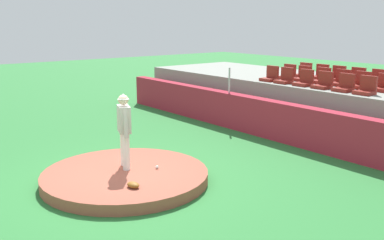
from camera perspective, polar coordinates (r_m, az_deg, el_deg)
name	(u,v)px	position (r m, az deg, el deg)	size (l,w,h in m)	color
ground_plane	(126,181)	(9.93, -8.60, -7.88)	(60.00, 60.00, 0.00)	#2C7735
pitchers_mound	(125,176)	(9.89, -8.62, -7.24)	(3.65, 3.65, 0.24)	#A1523F
pitcher	(124,125)	(9.84, -8.79, -0.66)	(0.70, 0.39, 1.69)	white
baseball	(157,167)	(9.93, -4.56, -6.10)	(0.07, 0.07, 0.07)	white
fielding_glove	(133,185)	(8.89, -7.63, -8.34)	(0.30, 0.20, 0.11)	brown
brick_barrier	(286,123)	(13.09, 12.04, -0.34)	(16.07, 0.40, 1.15)	#A82536
fence_post_left	(229,80)	(14.57, 4.86, 5.15)	(0.06, 0.06, 0.83)	silver
bleacher_platform	(340,106)	(15.20, 18.65, 1.77)	(15.82, 4.11, 1.52)	gray
stadium_chair_0	(270,76)	(14.91, 10.13, 5.60)	(0.48, 0.44, 0.50)	maroon
stadium_chair_1	(285,78)	(14.46, 11.97, 5.31)	(0.48, 0.44, 0.50)	maroon
stadium_chair_2	(304,81)	(14.02, 14.37, 4.96)	(0.48, 0.44, 0.50)	maroon
stadium_chair_3	(323,83)	(13.61, 16.66, 4.60)	(0.48, 0.44, 0.50)	maroon
stadium_chair_4	(345,86)	(13.22, 19.17, 4.21)	(0.48, 0.44, 0.50)	maroon
stadium_chair_5	(366,89)	(12.87, 21.64, 3.80)	(0.48, 0.44, 0.50)	maroon
stadium_chair_6	(288,74)	(15.60, 12.31, 5.81)	(0.48, 0.44, 0.50)	maroon
stadium_chair_7	(303,76)	(15.16, 14.16, 5.53)	(0.48, 0.44, 0.50)	maroon
stadium_chair_8	(322,78)	(14.73, 16.47, 5.20)	(0.48, 0.44, 0.50)	maroon
stadium_chair_9	(341,81)	(14.36, 18.76, 4.86)	(0.48, 0.44, 0.50)	maroon
stadium_chair_10	(361,83)	(13.97, 21.05, 4.48)	(0.48, 0.44, 0.50)	maroon
stadium_chair_11	(384,86)	(13.62, 23.62, 4.08)	(0.48, 0.44, 0.50)	maroon
stadium_chair_12	(304,72)	(16.29, 14.31, 6.00)	(0.48, 0.44, 0.50)	maroon
stadium_chair_13	(320,74)	(15.86, 16.32, 5.70)	(0.48, 0.44, 0.50)	maroon
stadium_chair_14	(337,76)	(15.49, 18.29, 5.42)	(0.48, 0.44, 0.50)	maroon
stadium_chair_15	(356,78)	(15.11, 20.54, 5.09)	(0.48, 0.44, 0.50)	maroon
stadium_chair_16	(377,81)	(14.78, 22.91, 4.74)	(0.48, 0.44, 0.50)	maroon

